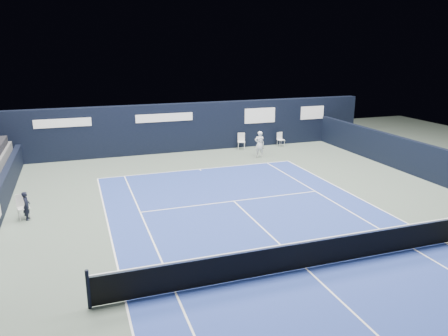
% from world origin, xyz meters
% --- Properties ---
extents(ground, '(48.00, 48.00, 0.00)m').
position_xyz_m(ground, '(0.00, 2.00, 0.00)').
color(ground, '#4B594F').
rests_on(ground, ground).
extents(court_surface, '(10.97, 23.77, 0.01)m').
position_xyz_m(court_surface, '(0.00, 0.00, 0.00)').
color(court_surface, navy).
rests_on(court_surface, ground).
extents(enclosure_wall_right, '(0.30, 22.00, 1.80)m').
position_xyz_m(enclosure_wall_right, '(10.50, 6.00, 0.90)').
color(enclosure_wall_right, black).
rests_on(enclosure_wall_right, ground).
extents(folding_chair_back_a, '(0.59, 0.58, 1.07)m').
position_xyz_m(folding_chair_back_a, '(4.02, 15.79, 0.61)').
color(folding_chair_back_a, silver).
rests_on(folding_chair_back_a, ground).
extents(folding_chair_back_b, '(0.46, 0.45, 0.95)m').
position_xyz_m(folding_chair_back_b, '(6.85, 15.73, 0.54)').
color(folding_chair_back_b, silver).
rests_on(folding_chair_back_b, ground).
extents(line_judge_chair, '(0.53, 0.52, 1.00)m').
position_xyz_m(line_judge_chair, '(-8.58, 7.30, 0.57)').
color(line_judge_chair, silver).
rests_on(line_judge_chair, ground).
extents(line_judge, '(0.29, 0.43, 1.16)m').
position_xyz_m(line_judge, '(-8.42, 7.10, 0.58)').
color(line_judge, black).
rests_on(line_judge, ground).
extents(court_markings, '(11.03, 23.83, 0.00)m').
position_xyz_m(court_markings, '(0.00, 0.00, 0.01)').
color(court_markings, white).
rests_on(court_markings, court_surface).
extents(tennis_net, '(12.90, 0.10, 1.10)m').
position_xyz_m(tennis_net, '(0.00, 0.00, 0.51)').
color(tennis_net, black).
rests_on(tennis_net, ground).
extents(back_sponsor_wall, '(26.00, 0.63, 3.10)m').
position_xyz_m(back_sponsor_wall, '(0.01, 16.50, 1.55)').
color(back_sponsor_wall, black).
rests_on(back_sponsor_wall, ground).
extents(tennis_player, '(0.66, 0.87, 1.62)m').
position_xyz_m(tennis_player, '(4.27, 13.37, 0.81)').
color(tennis_player, white).
rests_on(tennis_player, ground).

